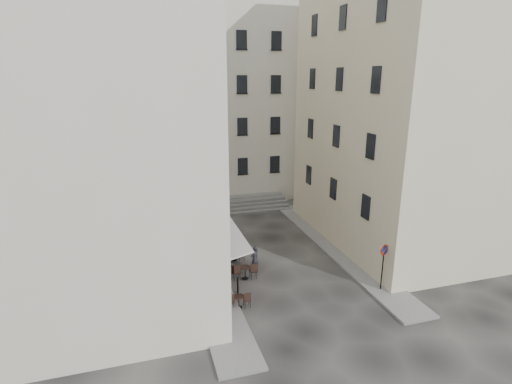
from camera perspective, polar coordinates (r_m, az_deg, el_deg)
name	(u,v)px	position (r m, az deg, el deg)	size (l,w,h in m)	color
ground	(288,277)	(23.74, 4.58, -11.96)	(90.00, 90.00, 0.00)	black
sidewalk_left	(200,257)	(26.17, -8.01, -9.12)	(2.00, 22.00, 0.12)	slate
sidewalk_right	(334,246)	(27.89, 11.08, -7.61)	(2.00, 18.00, 0.12)	slate
building_left	(77,94)	(22.63, -24.24, 12.61)	(12.20, 16.20, 20.60)	beige
building_right	(419,105)	(29.36, 22.29, 11.39)	(12.20, 14.20, 18.60)	beige
building_back	(208,96)	(39.07, -6.84, 13.40)	(18.20, 10.20, 18.60)	beige
cafe_storefront	(210,249)	(22.74, -6.55, -8.08)	(1.74, 7.30, 3.50)	#4C110A
stone_steps	(236,205)	(34.67, -2.87, -1.90)	(9.00, 3.15, 0.80)	#595654
bollard_near	(238,285)	(21.79, -2.63, -13.12)	(0.12, 0.12, 0.98)	black
bollard_mid	(224,257)	(24.82, -4.62, -9.28)	(0.12, 0.12, 0.98)	black
bollard_far	(213,236)	(27.96, -6.14, -6.28)	(0.12, 0.12, 0.98)	black
no_parking_sign	(383,258)	(22.45, 17.75, -9.02)	(0.60, 0.20, 2.71)	black
bistro_table_a	(239,300)	(20.66, -2.50, -15.21)	(1.19, 0.56, 0.83)	black
bistro_table_b	(245,271)	(23.19, -1.59, -11.27)	(1.36, 0.64, 0.96)	black
bistro_table_c	(226,272)	(23.21, -4.32, -11.38)	(1.27, 0.60, 0.90)	black
bistro_table_d	(234,253)	(25.41, -3.19, -8.72)	(1.35, 0.63, 0.95)	black
bistro_table_e	(222,243)	(27.06, -4.91, -7.26)	(1.20, 0.56, 0.84)	black
pedestrian	(255,259)	(23.94, -0.18, -9.49)	(0.59, 0.38, 1.61)	black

